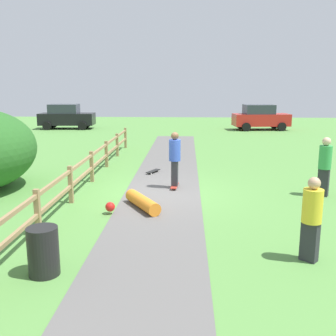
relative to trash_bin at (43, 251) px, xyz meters
name	(u,v)px	position (x,y,z in m)	size (l,w,h in m)	color
ground_plane	(163,192)	(1.80, 5.71, -0.45)	(60.00, 60.00, 0.00)	#568E42
asphalt_path	(163,192)	(1.80, 5.71, -0.44)	(2.40, 28.00, 0.02)	#605E5B
wooden_fence	(82,171)	(-0.80, 5.71, 0.22)	(0.12, 18.12, 1.10)	#997A51
trash_bin	(43,251)	(0.00, 0.00, 0.00)	(0.56, 0.56, 0.90)	black
skater_riding	(175,157)	(2.17, 6.20, 0.62)	(0.41, 0.81, 1.87)	#B23326
skater_fallen	(140,202)	(1.29, 3.89, -0.25)	(1.51, 1.60, 0.36)	orange
skateboard_loose	(153,171)	(1.26, 8.45, -0.36)	(0.53, 0.81, 0.08)	black
bystander_yellow	(312,216)	(4.98, 0.83, 0.48)	(0.54, 0.54, 1.69)	#2D2D33
bystander_green	(325,164)	(6.80, 5.53, 0.57)	(0.52, 0.52, 1.84)	#2D2D33
parked_car_red	(260,117)	(8.15, 23.96, 0.51)	(4.36, 2.35, 1.92)	red
parked_car_black	(66,117)	(-6.90, 23.97, 0.51)	(4.29, 2.19, 1.92)	black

